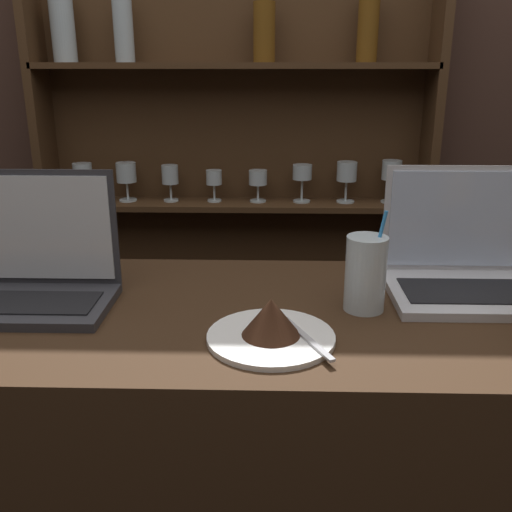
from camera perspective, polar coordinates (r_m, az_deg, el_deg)
back_wall at (r=2.14m, az=-0.68°, el=13.82°), size 7.00×0.06×2.70m
back_shelf at (r=2.12m, az=-2.08°, el=4.48°), size 1.38×0.18×1.91m
laptop_near at (r=1.21m, az=-21.18°, el=-1.53°), size 0.31×0.20×0.26m
laptop_far at (r=1.27m, az=20.27°, el=-0.89°), size 0.33×0.24×0.25m
cake_plate at (r=0.99m, az=1.54°, el=-6.97°), size 0.22×0.22×0.08m
water_glass at (r=1.11m, az=10.90°, el=-1.73°), size 0.08×0.08×0.20m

